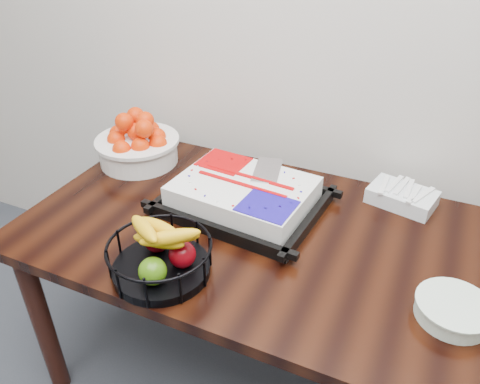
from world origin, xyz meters
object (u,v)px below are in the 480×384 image
at_px(cake_tray, 244,195).
at_px(plate_stack, 453,310).
at_px(tangerine_bowl, 137,141).
at_px(fruit_basket, 160,255).
at_px(table, 292,259).

xyz_separation_m(cake_tray, plate_stack, (0.70, -0.24, -0.02)).
distance_m(tangerine_bowl, fruit_basket, 0.70).
xyz_separation_m(tangerine_bowl, plate_stack, (1.23, -0.37, -0.07)).
bearing_deg(table, tangerine_bowl, 163.42).
xyz_separation_m(table, plate_stack, (0.48, -0.14, 0.11)).
relative_size(cake_tray, plate_stack, 2.79).
distance_m(table, plate_stack, 0.52).
height_order(table, cake_tray, cake_tray).
distance_m(table, fruit_basket, 0.46).
distance_m(cake_tray, plate_stack, 0.74).
distance_m(cake_tray, fruit_basket, 0.42).
xyz_separation_m(tangerine_bowl, fruit_basket, (0.45, -0.54, -0.03)).
xyz_separation_m(table, fruit_basket, (-0.30, -0.31, 0.15)).
distance_m(tangerine_bowl, plate_stack, 1.29).
xyz_separation_m(table, tangerine_bowl, (-0.75, 0.22, 0.18)).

